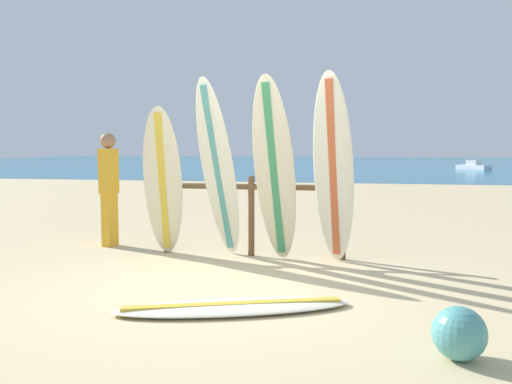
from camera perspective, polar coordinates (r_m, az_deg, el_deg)
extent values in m
plane|color=#D3BC8C|center=(5.68, -4.49, -10.63)|extent=(120.00, 120.00, 0.00)
cube|color=#196B93|center=(63.29, 10.56, 3.30)|extent=(120.00, 80.00, 0.01)
cylinder|color=brown|center=(7.64, -9.83, -2.39)|extent=(0.09, 0.09, 1.13)
cylinder|color=brown|center=(7.27, -0.49, -2.68)|extent=(0.09, 0.09, 1.13)
cylinder|color=brown|center=(7.11, 9.56, -2.92)|extent=(0.09, 0.09, 1.13)
cylinder|color=brown|center=(7.23, -0.49, 0.58)|extent=(2.64, 0.08, 0.08)
ellipsoid|color=beige|center=(7.31, -10.23, 1.06)|extent=(0.62, 0.65, 2.09)
cube|color=gold|center=(7.31, -10.23, 1.06)|extent=(0.18, 0.55, 1.92)
ellipsoid|color=white|center=(6.99, -4.18, 2.34)|extent=(0.61, 1.04, 2.43)
cube|color=teal|center=(6.99, -4.18, 2.34)|extent=(0.22, 0.91, 2.24)
ellipsoid|color=beige|center=(6.73, 2.06, 2.31)|extent=(0.68, 0.84, 2.44)
cube|color=#388C59|center=(6.73, 2.06, 2.31)|extent=(0.23, 0.71, 2.25)
ellipsoid|color=white|center=(6.70, 8.54, 2.41)|extent=(0.64, 0.72, 2.48)
cube|color=#CC5933|center=(6.70, 8.54, 2.41)|extent=(0.21, 0.60, 2.28)
ellipsoid|color=silver|center=(4.94, -2.55, -12.54)|extent=(2.28, 1.30, 0.07)
cube|color=gold|center=(4.94, -2.55, -12.54)|extent=(1.95, 0.81, 0.08)
cube|color=gold|center=(8.35, -15.84, -2.96)|extent=(0.19, 0.25, 0.82)
cube|color=gold|center=(8.28, -15.96, 2.24)|extent=(0.22, 0.31, 0.69)
sphere|color=#997051|center=(8.28, -16.03, 5.46)|extent=(0.24, 0.24, 0.24)
cube|color=silver|center=(41.01, 22.86, 2.52)|extent=(2.26, 2.40, 0.35)
cube|color=silver|center=(41.00, 22.88, 3.01)|extent=(1.03, 1.06, 0.36)
sphere|color=teal|center=(4.08, 21.52, -14.32)|extent=(0.39, 0.39, 0.39)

